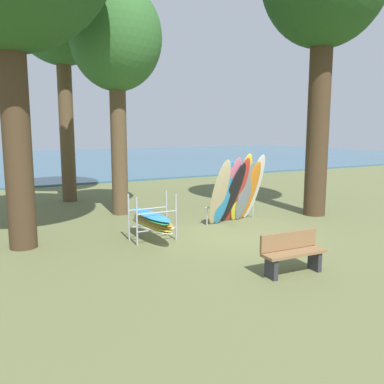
{
  "coord_description": "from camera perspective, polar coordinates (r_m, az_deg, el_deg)",
  "views": [
    {
      "loc": [
        -6.45,
        -9.22,
        2.95
      ],
      "look_at": [
        -0.77,
        1.23,
        1.1
      ],
      "focal_mm": 38.23,
      "sensor_mm": 36.0,
      "label": 1
    }
  ],
  "objects": [
    {
      "name": "park_bench",
      "position": [
        8.67,
        13.79,
        -8.14
      ],
      "size": [
        1.42,
        0.47,
        0.85
      ],
      "color": "#2D2D33",
      "rests_on": "ground"
    },
    {
      "name": "board_storage_rack",
      "position": [
        10.91,
        -5.59,
        -3.9
      ],
      "size": [
        1.15,
        2.13,
        1.25
      ],
      "color": "#9EA0A5",
      "rests_on": "ground"
    },
    {
      "name": "leaning_board_pile",
      "position": [
        12.76,
        6.32,
        0.12
      ],
      "size": [
        2.06,
        1.19,
        2.22
      ],
      "color": "#C6B289",
      "rests_on": "ground"
    },
    {
      "name": "tree_far_left_back",
      "position": [
        14.48,
        -10.54,
        19.89
      ],
      "size": [
        3.02,
        3.02,
        7.65
      ],
      "color": "brown",
      "rests_on": "ground"
    },
    {
      "name": "ground_plane",
      "position": [
        11.63,
        6.27,
        -5.9
      ],
      "size": [
        80.0,
        80.0,
        0.0
      ],
      "primitive_type": "plane",
      "color": "#60663D"
    },
    {
      "name": "tree_mid_behind",
      "position": [
        17.98,
        -17.83,
        23.86
      ],
      "size": [
        4.26,
        4.26,
        10.29
      ],
      "color": "brown",
      "rests_on": "ground"
    },
    {
      "name": "lake_water",
      "position": [
        40.29,
        -19.3,
        4.21
      ],
      "size": [
        80.0,
        36.0,
        0.1
      ],
      "primitive_type": "cube",
      "color": "#38607A",
      "rests_on": "ground"
    }
  ]
}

